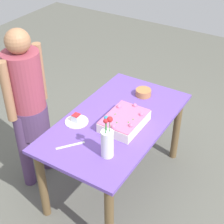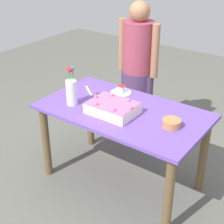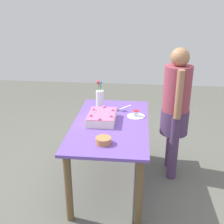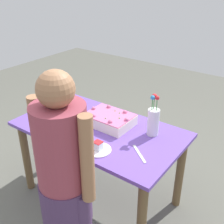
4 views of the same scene
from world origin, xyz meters
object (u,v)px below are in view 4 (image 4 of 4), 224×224
at_px(serving_plate_with_slice, 98,148).
at_px(fruit_bowl, 61,109).
at_px(person_standing, 64,174).
at_px(cake_knife, 139,154).
at_px(sheet_cake, 109,119).
at_px(flower_vase, 153,120).

distance_m(serving_plate_with_slice, fruit_bowl, 0.71).
bearing_deg(person_standing, fruit_bowl, 46.58).
xyz_separation_m(fruit_bowl, person_standing, (0.75, -0.71, 0.08)).
distance_m(cake_knife, fruit_bowl, 0.93).
xyz_separation_m(sheet_cake, person_standing, (0.26, -0.79, 0.06)).
relative_size(sheet_cake, person_standing, 0.26).
xyz_separation_m(serving_plate_with_slice, cake_knife, (0.27, 0.14, -0.02)).
xyz_separation_m(serving_plate_with_slice, person_standing, (0.10, -0.43, 0.09)).
bearing_deg(serving_plate_with_slice, flower_vase, 64.33).
height_order(serving_plate_with_slice, cake_knife, serving_plate_with_slice).
relative_size(cake_knife, person_standing, 0.15).
xyz_separation_m(sheet_cake, flower_vase, (0.37, 0.07, 0.08)).
distance_m(sheet_cake, cake_knife, 0.49).
height_order(flower_vase, fruit_bowl, flower_vase).
xyz_separation_m(cake_knife, fruit_bowl, (-0.92, 0.14, 0.03)).
xyz_separation_m(serving_plate_with_slice, flower_vase, (0.21, 0.43, 0.11)).
distance_m(serving_plate_with_slice, person_standing, 0.45).
height_order(cake_knife, flower_vase, flower_vase).
height_order(sheet_cake, cake_knife, sheet_cake).
relative_size(serving_plate_with_slice, person_standing, 0.13).
height_order(flower_vase, person_standing, person_standing).
bearing_deg(serving_plate_with_slice, person_standing, -77.49).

